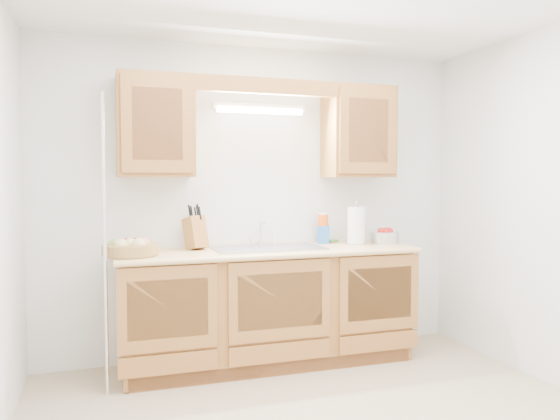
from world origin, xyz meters
name	(u,v)px	position (x,y,z in m)	size (l,w,h in m)	color
room	(330,212)	(0.00, 0.00, 1.25)	(3.52, 3.50, 2.50)	tan
base_cabinets	(268,307)	(0.00, 1.20, 0.44)	(2.20, 0.60, 0.86)	#A16C2F
countertop	(269,251)	(0.00, 1.19, 0.88)	(2.30, 0.63, 0.04)	tan
upper_cabinet_left	(155,126)	(-0.83, 1.33, 1.83)	(0.55, 0.33, 0.75)	#A16C2F
upper_cabinet_right	(358,132)	(0.83, 1.33, 1.83)	(0.55, 0.33, 0.75)	#A16C2F
valance	(268,86)	(0.00, 1.19, 2.14)	(2.20, 0.05, 0.12)	#A16C2F
fluorescent_fixture	(260,109)	(0.00, 1.42, 2.00)	(0.76, 0.08, 0.08)	white
sink	(268,258)	(0.00, 1.21, 0.83)	(0.84, 0.46, 0.36)	#9E9EA3
wire_shelf_pole	(105,245)	(-1.20, 0.94, 1.00)	(0.03, 0.03, 2.00)	silver
outlet_plate	(362,212)	(0.95, 1.49, 1.15)	(0.08, 0.01, 0.12)	white
fruit_basket	(130,248)	(-1.03, 1.13, 0.95)	(0.40, 0.40, 0.12)	#B08647
knife_block	(195,232)	(-0.54, 1.33, 1.03)	(0.19, 0.24, 0.36)	#A16C2F
orange_canister	(323,228)	(0.54, 1.39, 1.03)	(0.10, 0.10, 0.25)	#FF580E
soap_bottle	(323,230)	(0.54, 1.39, 1.01)	(0.10, 0.10, 0.22)	blue
sponge	(332,241)	(0.64, 1.44, 0.91)	(0.11, 0.10, 0.02)	#CC333F
paper_towel	(356,226)	(0.77, 1.23, 1.05)	(0.17, 0.17, 0.36)	silver
apple_bowl	(384,236)	(1.03, 1.24, 0.96)	(0.33, 0.33, 0.13)	silver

